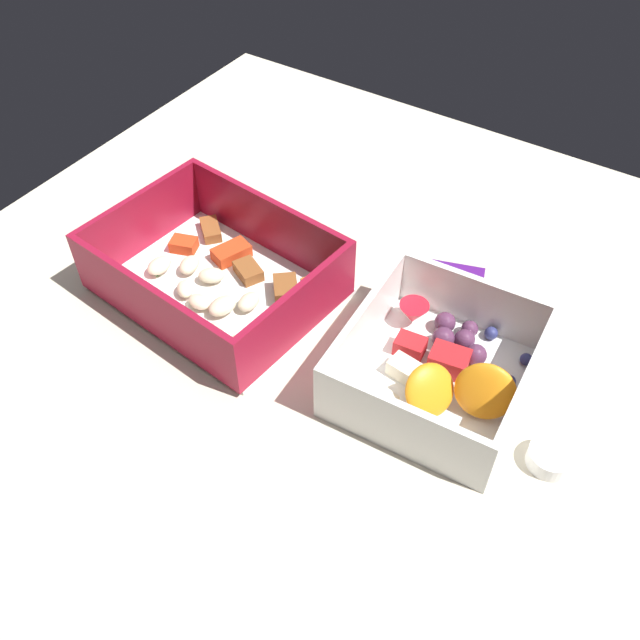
{
  "coord_description": "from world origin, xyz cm",
  "views": [
    {
      "loc": [
        20.9,
        -34.18,
        48.0
      ],
      "look_at": [
        -1.5,
        0.32,
        4.0
      ],
      "focal_mm": 38.74,
      "sensor_mm": 36.0,
      "label": 1
    }
  ],
  "objects": [
    {
      "name": "table_surface",
      "position": [
        0.0,
        0.0,
        1.0
      ],
      "size": [
        80.0,
        80.0,
        2.0
      ],
      "primitive_type": "cube",
      "color": "beige",
      "rests_on": "ground"
    },
    {
      "name": "pasta_container",
      "position": [
        -12.36,
        -0.37,
        4.06
      ],
      "size": [
        21.96,
        17.54,
        6.74
      ],
      "rotation": [
        0.0,
        0.0,
        -0.1
      ],
      "color": "white",
      "rests_on": "table_surface"
    },
    {
      "name": "fruit_bowl",
      "position": [
        9.62,
        1.22,
        4.03
      ],
      "size": [
        15.41,
        16.58,
        5.9
      ],
      "rotation": [
        0.0,
        0.0,
        0.06
      ],
      "color": "white",
      "rests_on": "table_surface"
    },
    {
      "name": "candy_bar",
      "position": [
        4.74,
        13.04,
        2.6
      ],
      "size": [
        7.4,
        4.49,
        1.2
      ],
      "primitive_type": "cube",
      "rotation": [
        0.0,
        0.0,
        0.32
      ],
      "color": "#51197A",
      "rests_on": "table_surface"
    },
    {
      "name": "paper_cup_liner",
      "position": [
        20.28,
        -1.15,
        2.74
      ],
      "size": [
        3.5,
        3.5,
        1.47
      ],
      "primitive_type": "cylinder",
      "color": "white",
      "rests_on": "table_surface"
    }
  ]
}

